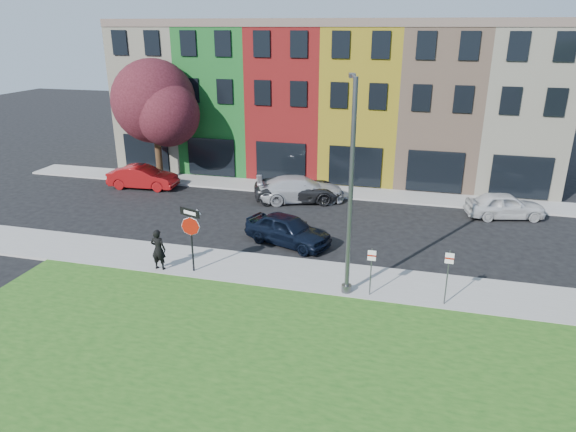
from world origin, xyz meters
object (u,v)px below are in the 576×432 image
(sedan_near, at_px, (288,230))
(street_lamp, at_px, (351,190))
(stop_sign, at_px, (191,227))
(man, at_px, (158,249))

(sedan_near, bearing_deg, street_lamp, -119.17)
(stop_sign, relative_size, street_lamp, 0.34)
(stop_sign, bearing_deg, street_lamp, 19.34)
(stop_sign, bearing_deg, man, -154.13)
(man, bearing_deg, sedan_near, -137.53)
(man, height_order, street_lamp, street_lamp)
(stop_sign, distance_m, man, 1.89)
(sedan_near, bearing_deg, stop_sign, 163.31)
(man, xyz_separation_m, sedan_near, (4.64, 4.31, -0.29))
(street_lamp, bearing_deg, sedan_near, 119.18)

